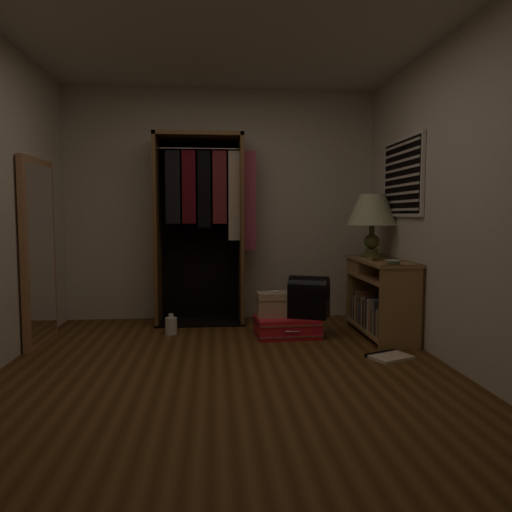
# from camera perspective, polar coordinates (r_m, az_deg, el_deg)

# --- Properties ---
(ground) EXTENTS (4.00, 4.00, 0.00)m
(ground) POSITION_cam_1_polar(r_m,az_deg,el_deg) (3.91, -3.27, -12.96)
(ground) COLOR #543718
(ground) RESTS_ON ground
(room_walls) EXTENTS (3.52, 4.02, 2.60)m
(room_walls) POSITION_cam_1_polar(r_m,az_deg,el_deg) (3.79, -2.24, 9.44)
(room_walls) COLOR beige
(room_walls) RESTS_ON ground
(console_bookshelf) EXTENTS (0.42, 1.12, 0.75)m
(console_bookshelf) POSITION_cam_1_polar(r_m,az_deg,el_deg) (5.10, 13.89, -4.38)
(console_bookshelf) COLOR #9B784B
(console_bookshelf) RESTS_ON ground
(open_wardrobe) EXTENTS (1.09, 0.50, 2.05)m
(open_wardrobe) POSITION_cam_1_polar(r_m,az_deg,el_deg) (5.50, -5.91, 5.14)
(open_wardrobe) COLOR brown
(open_wardrobe) RESTS_ON ground
(floor_mirror) EXTENTS (0.06, 0.80, 1.70)m
(floor_mirror) POSITION_cam_1_polar(r_m,az_deg,el_deg) (5.00, -23.56, 0.46)
(floor_mirror) COLOR tan
(floor_mirror) RESTS_ON ground
(pink_suitcase) EXTENTS (0.65, 0.49, 0.19)m
(pink_suitcase) POSITION_cam_1_polar(r_m,az_deg,el_deg) (4.95, 3.56, -8.05)
(pink_suitcase) COLOR red
(pink_suitcase) RESTS_ON ground
(train_case) EXTENTS (0.36, 0.25, 0.25)m
(train_case) POSITION_cam_1_polar(r_m,az_deg,el_deg) (4.94, 2.16, -5.52)
(train_case) COLOR tan
(train_case) RESTS_ON pink_suitcase
(black_bag) EXTENTS (0.44, 0.37, 0.41)m
(black_bag) POSITION_cam_1_polar(r_m,az_deg,el_deg) (4.90, 6.06, -4.57)
(black_bag) COLOR black
(black_bag) RESTS_ON pink_suitcase
(table_lamp) EXTENTS (0.67, 0.67, 0.65)m
(table_lamp) POSITION_cam_1_polar(r_m,az_deg,el_deg) (5.32, 13.13, 4.99)
(table_lamp) COLOR #4B572A
(table_lamp) RESTS_ON console_bookshelf
(brass_tray) EXTENTS (0.34, 0.34, 0.02)m
(brass_tray) POSITION_cam_1_polar(r_m,az_deg,el_deg) (4.90, 14.68, -0.46)
(brass_tray) COLOR #AA7C41
(brass_tray) RESTS_ON console_bookshelf
(ceramic_bowl) EXTENTS (0.15, 0.15, 0.04)m
(ceramic_bowl) POSITION_cam_1_polar(r_m,az_deg,el_deg) (4.60, 15.35, -0.68)
(ceramic_bowl) COLOR #A0C0A8
(ceramic_bowl) RESTS_ON console_bookshelf
(white_jug) EXTENTS (0.15, 0.15, 0.21)m
(white_jug) POSITION_cam_1_polar(r_m,az_deg,el_deg) (5.09, -9.67, -7.84)
(white_jug) COLOR silver
(white_jug) RESTS_ON ground
(floor_book) EXTENTS (0.40, 0.37, 0.03)m
(floor_book) POSITION_cam_1_polar(r_m,az_deg,el_deg) (4.37, 14.85, -11.01)
(floor_book) COLOR beige
(floor_book) RESTS_ON ground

